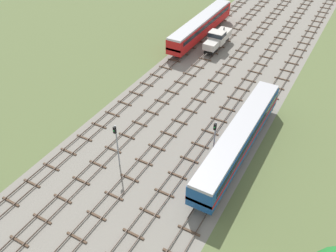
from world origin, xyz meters
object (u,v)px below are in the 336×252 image
object	(u,v)px
shunter_loco_left_mid	(218,38)
signal_post_near	(214,136)
passenger_coach_far_left_midfar	(201,25)
signal_post_nearest	(117,141)
passenger_coach_centre_right_near	(239,137)

from	to	relation	value
shunter_loco_left_mid	signal_post_near	size ratio (longest dim) A/B	1.58
passenger_coach_far_left_midfar	signal_post_near	distance (m)	33.84
signal_post_nearest	passenger_coach_far_left_midfar	bearing A→B (deg)	100.51
passenger_coach_centre_right_near	passenger_coach_far_left_midfar	distance (m)	33.03
passenger_coach_far_left_midfar	signal_post_near	world-z (taller)	signal_post_near
passenger_coach_far_left_midfar	signal_post_near	bearing A→B (deg)	-62.20
signal_post_nearest	shunter_loco_left_mid	bearing A→B (deg)	93.80
signal_post_nearest	signal_post_near	xyz separation A→B (m)	(9.02, 6.52, -0.31)
passenger_coach_centre_right_near	signal_post_near	world-z (taller)	signal_post_near
passenger_coach_centre_right_near	shunter_loco_left_mid	world-z (taller)	passenger_coach_centre_right_near
signal_post_near	shunter_loco_left_mid	bearing A→B (deg)	112.37
passenger_coach_centre_right_near	passenger_coach_far_left_midfar	world-z (taller)	same
passenger_coach_centre_right_near	signal_post_nearest	distance (m)	14.32
passenger_coach_far_left_midfar	shunter_loco_left_mid	bearing A→B (deg)	-29.35
shunter_loco_left_mid	signal_post_near	world-z (taller)	signal_post_near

